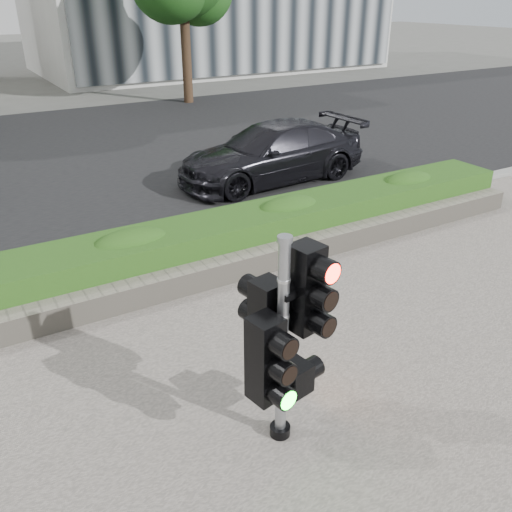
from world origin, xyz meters
name	(u,v)px	position (x,y,z in m)	size (l,w,h in m)	color
ground	(301,345)	(0.00, 0.00, 0.00)	(120.00, 120.00, 0.00)	#51514C
sidewalk	(469,490)	(0.00, -2.50, 0.01)	(16.00, 11.00, 0.03)	#9E9389
road	(84,154)	(0.00, 10.00, 0.01)	(60.00, 13.00, 0.02)	black
curb	(193,247)	(0.00, 3.15, 0.06)	(60.00, 0.25, 0.12)	gray
stone_wall	(228,269)	(0.00, 1.90, 0.20)	(12.00, 0.32, 0.34)	gray
hedge	(208,243)	(0.00, 2.55, 0.37)	(12.00, 1.00, 0.68)	#4A8F2C
traffic_signal	(282,331)	(-1.02, -1.09, 1.18)	(0.75, 0.60, 2.09)	black
car_dark	(272,153)	(3.08, 5.60, 0.66)	(1.78, 4.38, 1.27)	black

